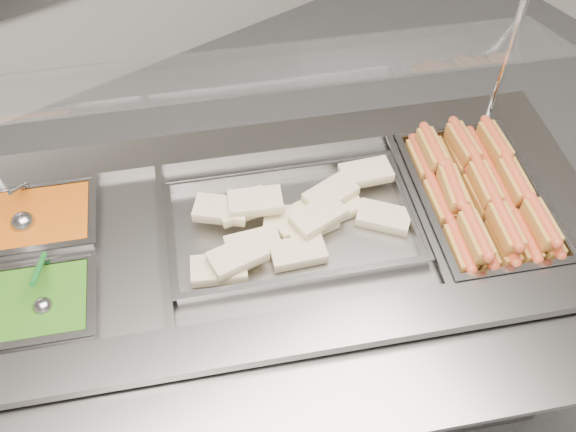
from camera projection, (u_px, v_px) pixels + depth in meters
steam_counter at (273, 308)px, 2.18m from camera, size 2.08×1.55×0.91m
tray_rail at (307, 400)px, 1.54m from camera, size 1.76×1.06×0.05m
sneeze_guard at (254, 71)px, 1.68m from camera, size 1.64×0.96×0.45m
pan_hotdogs at (477, 203)px, 1.94m from camera, size 0.54×0.65×0.10m
pan_wraps at (291, 226)px, 1.86m from camera, size 0.79×0.65×0.07m
pan_beans at (43, 226)px, 1.88m from camera, size 0.38×0.35×0.10m
pan_peas at (37, 311)px, 1.69m from camera, size 0.38×0.35×0.10m
hotdogs_in_buns at (479, 194)px, 1.89m from camera, size 0.46×0.59×0.12m
tortilla_wraps at (292, 220)px, 1.83m from camera, size 0.71×0.44×0.09m
ladle at (23, 221)px, 1.83m from camera, size 0.11×0.18×0.16m
serving_spoon at (43, 300)px, 1.65m from camera, size 0.10×0.17×0.13m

